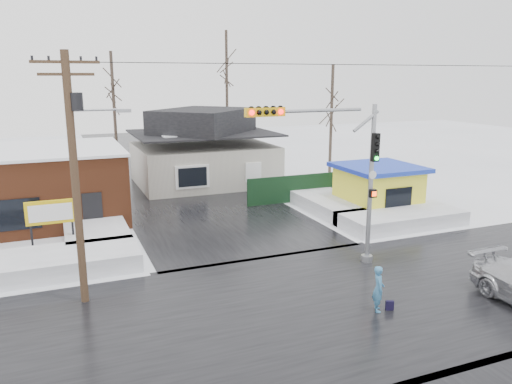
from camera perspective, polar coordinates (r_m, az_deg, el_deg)
name	(u,v)px	position (r m, az deg, el deg)	size (l,w,h in m)	color
ground	(321,304)	(18.86, 7.49, -12.59)	(120.00, 120.00, 0.00)	white
road_ns	(321,304)	(18.85, 7.49, -12.56)	(10.00, 120.00, 0.02)	black
road_ew	(321,304)	(18.85, 7.49, -12.56)	(120.00, 10.00, 0.02)	black
snowbank_nw	(54,263)	(23.04, -22.05, -7.52)	(7.00, 3.00, 0.80)	white
snowbank_ne	(401,218)	(28.96, 16.26, -2.92)	(7.00, 3.00, 0.80)	white
snowbank_nside_w	(94,226)	(27.84, -18.04, -3.69)	(3.00, 8.00, 0.80)	white
snowbank_nside_e	(325,201)	(31.85, 7.88, -1.06)	(3.00, 8.00, 0.80)	white
traffic_signal	(341,165)	(21.11, 9.66, 3.11)	(6.05, 0.68, 7.00)	gray
utility_pole	(76,165)	(18.45, -19.87, 2.88)	(3.15, 0.44, 9.00)	#382619
brick_building	(12,186)	(31.38, -26.12, 0.63)	(12.20, 8.20, 4.12)	brown
marquee_sign	(51,214)	(24.98, -22.41, -2.31)	(2.20, 0.21, 2.55)	black
house	(204,150)	(38.58, -6.01, 4.83)	(10.40, 8.40, 5.76)	beige
kiosk	(378,188)	(31.31, 13.74, 0.43)	(4.60, 4.60, 2.88)	#FCF538
fence	(303,188)	(33.20, 5.44, 0.48)	(8.00, 0.12, 1.80)	black
tree_far_left	(112,78)	(40.95, -16.10, 12.37)	(3.00, 3.00, 10.00)	#332821
tree_far_mid	(226,59)	(45.13, -3.39, 14.90)	(3.00, 3.00, 12.00)	#332821
tree_far_right	(332,89)	(40.34, 8.72, 11.59)	(3.00, 3.00, 9.00)	#332821
pedestrian	(378,289)	(18.38, 13.81, -10.72)	(0.61, 0.40, 1.67)	teal
shopping_bag	(390,306)	(18.79, 15.02, -12.46)	(0.28, 0.12, 0.35)	black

